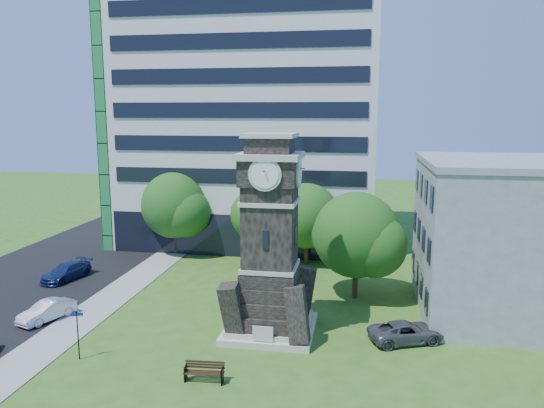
% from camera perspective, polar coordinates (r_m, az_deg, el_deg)
% --- Properties ---
extents(ground, '(160.00, 160.00, 0.00)m').
position_cam_1_polar(ground, '(32.64, -6.19, -14.50)').
color(ground, '#355A19').
rests_on(ground, ground).
extents(sidewalk, '(3.00, 70.00, 0.06)m').
position_cam_1_polar(sidewalk, '(40.30, -17.49, -10.04)').
color(sidewalk, gray).
rests_on(sidewalk, ground).
extents(clock_tower, '(5.40, 5.40, 12.22)m').
position_cam_1_polar(clock_tower, '(32.07, -0.20, -4.86)').
color(clock_tower, beige).
rests_on(clock_tower, ground).
extents(office_tall, '(26.20, 15.11, 28.60)m').
position_cam_1_polar(office_tall, '(55.61, -2.30, 10.68)').
color(office_tall, white).
rests_on(office_tall, ground).
extents(office_low, '(15.20, 12.20, 10.40)m').
position_cam_1_polar(office_low, '(39.22, 26.75, -3.32)').
color(office_low, '#999B9F').
rests_on(office_low, ground).
extents(car_street_mid, '(2.61, 4.05, 1.26)m').
position_cam_1_polar(car_street_mid, '(38.18, -23.05, -10.55)').
color(car_street_mid, '#BABDC2').
rests_on(car_street_mid, ground).
extents(car_street_north, '(2.85, 4.86, 1.32)m').
position_cam_1_polar(car_street_north, '(46.40, -21.27, -6.80)').
color(car_street_north, navy).
rests_on(car_street_north, ground).
extents(car_east_lot, '(4.86, 3.53, 1.23)m').
position_cam_1_polar(car_east_lot, '(33.14, 14.20, -13.21)').
color(car_east_lot, '#4D4E52').
rests_on(car_east_lot, ground).
extents(park_bench, '(2.02, 0.54, 1.05)m').
position_cam_1_polar(park_bench, '(28.20, -7.31, -17.40)').
color(park_bench, black).
rests_on(park_bench, ground).
extents(street_sign, '(0.66, 0.07, 2.76)m').
position_cam_1_polar(street_sign, '(31.51, -20.18, -12.57)').
color(street_sign, black).
rests_on(street_sign, ground).
extents(tree_nw, '(6.93, 6.30, 7.89)m').
position_cam_1_polar(tree_nw, '(50.99, -10.32, -0.33)').
color(tree_nw, '#332114').
rests_on(tree_nw, ground).
extents(tree_nc, '(5.10, 4.64, 6.82)m').
position_cam_1_polar(tree_nc, '(46.77, -1.58, -1.37)').
color(tree_nc, '#332114').
rests_on(tree_nc, ground).
extents(tree_ne, '(6.39, 5.81, 7.27)m').
position_cam_1_polar(tree_ne, '(47.02, 3.84, -1.49)').
color(tree_ne, '#332114').
rests_on(tree_ne, ground).
extents(tree_east, '(6.84, 6.22, 7.84)m').
position_cam_1_polar(tree_east, '(38.59, 9.18, -3.58)').
color(tree_east, '#332114').
rests_on(tree_east, ground).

